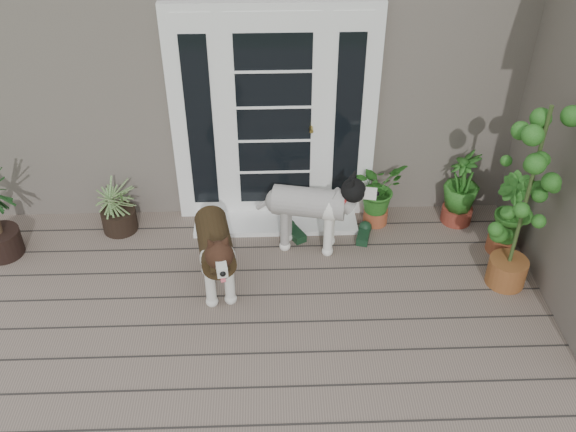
{
  "coord_description": "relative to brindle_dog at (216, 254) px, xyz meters",
  "views": [
    {
      "loc": [
        -0.25,
        -2.63,
        3.95
      ],
      "look_at": [
        -0.1,
        1.75,
        0.7
      ],
      "focal_mm": 39.6,
      "sensor_mm": 36.0,
      "label": 1
    }
  ],
  "objects": [
    {
      "name": "deck",
      "position": [
        0.72,
        -1.1,
        -0.43
      ],
      "size": [
        6.2,
        4.6,
        0.12
      ],
      "primitive_type": "cube",
      "color": "#6B5B4C",
      "rests_on": "ground"
    },
    {
      "name": "house_main",
      "position": [
        0.72,
        3.15,
        1.06
      ],
      "size": [
        7.4,
        4.0,
        3.1
      ],
      "primitive_type": "cube",
      "color": "#665E54",
      "rests_on": "ground"
    },
    {
      "name": "door_unit",
      "position": [
        0.52,
        1.1,
        0.7
      ],
      "size": [
        1.9,
        0.14,
        2.15
      ],
      "primitive_type": "cube",
      "color": "white",
      "rests_on": "deck"
    },
    {
      "name": "door_step",
      "position": [
        0.52,
        0.9,
        -0.35
      ],
      "size": [
        1.6,
        0.4,
        0.05
      ],
      "primitive_type": "cube",
      "color": "white",
      "rests_on": "deck"
    },
    {
      "name": "brindle_dog",
      "position": [
        0.0,
        0.0,
        0.0
      ],
      "size": [
        0.53,
        0.95,
        0.75
      ],
      "primitive_type": null,
      "rotation": [
        0.0,
        0.0,
        3.32
      ],
      "color": "#392814",
      "rests_on": "deck"
    },
    {
      "name": "white_dog",
      "position": [
        0.82,
        0.54,
        -0.0
      ],
      "size": [
        0.95,
        0.56,
        0.74
      ],
      "primitive_type": null,
      "rotation": [
        0.0,
        0.0,
        -1.78
      ],
      "color": "silver",
      "rests_on": "deck"
    },
    {
      "name": "spider_plant",
      "position": [
        -1.01,
        0.87,
        -0.07
      ],
      "size": [
        0.74,
        0.74,
        0.6
      ],
      "primitive_type": null,
      "rotation": [
        0.0,
        0.0,
        -0.42
      ],
      "color": "#9AAA68",
      "rests_on": "deck"
    },
    {
      "name": "herb_a",
      "position": [
        1.51,
        0.9,
        -0.07
      ],
      "size": [
        0.67,
        0.67,
        0.6
      ],
      "primitive_type": "imported",
      "rotation": [
        0.0,
        0.0,
        0.66
      ],
      "color": "#175019",
      "rests_on": "deck"
    },
    {
      "name": "herb_b",
      "position": [
        2.63,
        0.43,
        -0.08
      ],
      "size": [
        0.45,
        0.45,
        0.59
      ],
      "primitive_type": "imported",
      "rotation": [
        0.0,
        0.0,
        1.73
      ],
      "color": "#1A5017",
      "rests_on": "deck"
    },
    {
      "name": "herb_c",
      "position": [
        2.32,
        0.9,
        -0.05
      ],
      "size": [
        0.45,
        0.45,
        0.64
      ],
      "primitive_type": "imported",
      "rotation": [
        0.0,
        0.0,
        4.62
      ],
      "color": "#1E5217",
      "rests_on": "deck"
    },
    {
      "name": "sapling",
      "position": [
        2.53,
        -0.02,
        0.52
      ],
      "size": [
        0.56,
        0.56,
        1.8
      ],
      "primitive_type": null,
      "rotation": [
        0.0,
        0.0,
        0.06
      ],
      "color": "#245718",
      "rests_on": "deck"
    },
    {
      "name": "clog_left",
      "position": [
        0.7,
        0.7,
        -0.32
      ],
      "size": [
        0.29,
        0.36,
        0.1
      ],
      "primitive_type": null,
      "rotation": [
        0.0,
        0.0,
        0.5
      ],
      "color": "black",
      "rests_on": "deck"
    },
    {
      "name": "clog_right",
      "position": [
        1.36,
        0.65,
        -0.32
      ],
      "size": [
        0.23,
        0.35,
        0.1
      ],
      "primitive_type": null,
      "rotation": [
        0.0,
        0.0,
        -0.27
      ],
      "color": "black",
      "rests_on": "deck"
    }
  ]
}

